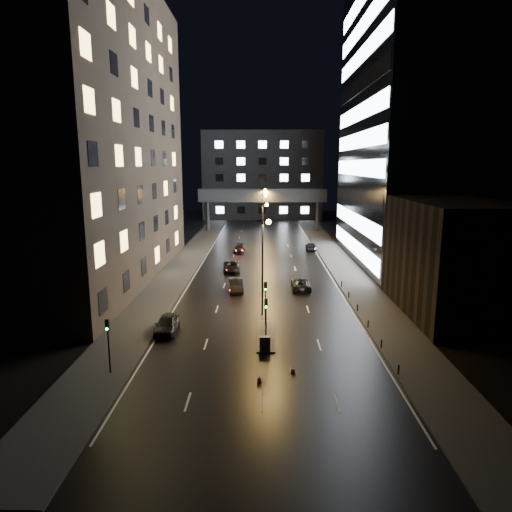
{
  "coord_description": "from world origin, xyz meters",
  "views": [
    {
      "loc": [
        -0.04,
        -37.9,
        15.58
      ],
      "look_at": [
        -0.83,
        19.8,
        4.0
      ],
      "focal_mm": 32.0,
      "sensor_mm": 36.0,
      "label": 1
    }
  ],
  "objects_px": {
    "car_away_b": "(236,285)",
    "car_toward_a": "(301,284)",
    "car_toward_b": "(311,247)",
    "car_away_a": "(167,324)",
    "car_away_c": "(232,267)",
    "utility_cabinet": "(265,344)",
    "car_away_d": "(240,249)"
  },
  "relations": [
    {
      "from": "car_away_b",
      "to": "car_toward_b",
      "type": "distance_m",
      "value": 30.77
    },
    {
      "from": "car_away_d",
      "to": "car_toward_b",
      "type": "relative_size",
      "value": 1.0
    },
    {
      "from": "car_away_b",
      "to": "car_toward_a",
      "type": "distance_m",
      "value": 8.28
    },
    {
      "from": "car_away_c",
      "to": "utility_cabinet",
      "type": "height_order",
      "value": "car_away_c"
    },
    {
      "from": "car_away_d",
      "to": "car_away_a",
      "type": "bearing_deg",
      "value": -94.65
    },
    {
      "from": "car_toward_a",
      "to": "car_toward_b",
      "type": "xyz_separation_m",
      "value": [
        4.1,
        27.14,
        -0.03
      ]
    },
    {
      "from": "car_away_a",
      "to": "car_toward_a",
      "type": "height_order",
      "value": "car_away_a"
    },
    {
      "from": "car_away_d",
      "to": "car_toward_a",
      "type": "height_order",
      "value": "car_toward_a"
    },
    {
      "from": "car_away_c",
      "to": "car_away_d",
      "type": "height_order",
      "value": "car_away_c"
    },
    {
      "from": "car_away_a",
      "to": "utility_cabinet",
      "type": "height_order",
      "value": "car_away_a"
    },
    {
      "from": "car_away_a",
      "to": "car_away_d",
      "type": "bearing_deg",
      "value": 82.82
    },
    {
      "from": "car_away_a",
      "to": "car_away_d",
      "type": "distance_m",
      "value": 40.61
    },
    {
      "from": "car_away_b",
      "to": "utility_cabinet",
      "type": "height_order",
      "value": "car_away_b"
    },
    {
      "from": "car_away_b",
      "to": "car_away_d",
      "type": "relative_size",
      "value": 1.02
    },
    {
      "from": "car_away_c",
      "to": "car_away_d",
      "type": "bearing_deg",
      "value": 83.59
    },
    {
      "from": "car_away_a",
      "to": "car_away_c",
      "type": "relative_size",
      "value": 0.92
    },
    {
      "from": "car_away_a",
      "to": "car_away_c",
      "type": "distance_m",
      "value": 25.4
    },
    {
      "from": "car_away_b",
      "to": "utility_cabinet",
      "type": "relative_size",
      "value": 3.75
    },
    {
      "from": "car_away_a",
      "to": "utility_cabinet",
      "type": "xyz_separation_m",
      "value": [
        9.21,
        -4.59,
        -0.04
      ]
    },
    {
      "from": "car_away_b",
      "to": "car_toward_b",
      "type": "xyz_separation_m",
      "value": [
        12.31,
        28.2,
        -0.11
      ]
    },
    {
      "from": "car_away_d",
      "to": "car_away_c",
      "type": "bearing_deg",
      "value": -89.42
    },
    {
      "from": "car_toward_b",
      "to": "car_away_d",
      "type": "bearing_deg",
      "value": 12.06
    },
    {
      "from": "utility_cabinet",
      "to": "car_away_c",
      "type": "bearing_deg",
      "value": 98.69
    },
    {
      "from": "car_away_a",
      "to": "car_away_c",
      "type": "bearing_deg",
      "value": 79.67
    },
    {
      "from": "utility_cabinet",
      "to": "car_toward_a",
      "type": "bearing_deg",
      "value": 76.31
    },
    {
      "from": "car_away_b",
      "to": "car_toward_b",
      "type": "height_order",
      "value": "car_away_b"
    },
    {
      "from": "car_toward_a",
      "to": "utility_cabinet",
      "type": "height_order",
      "value": "utility_cabinet"
    },
    {
      "from": "car_away_b",
      "to": "car_toward_a",
      "type": "height_order",
      "value": "car_away_b"
    },
    {
      "from": "utility_cabinet",
      "to": "car_away_b",
      "type": "bearing_deg",
      "value": 100.08
    },
    {
      "from": "car_away_a",
      "to": "car_away_c",
      "type": "xyz_separation_m",
      "value": [
        4.44,
        25.0,
        -0.09
      ]
    },
    {
      "from": "car_away_d",
      "to": "car_toward_b",
      "type": "height_order",
      "value": "car_away_d"
    },
    {
      "from": "car_away_b",
      "to": "utility_cabinet",
      "type": "distance_m",
      "value": 19.23
    }
  ]
}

